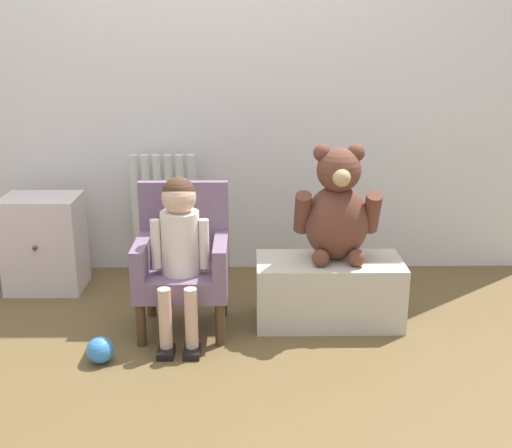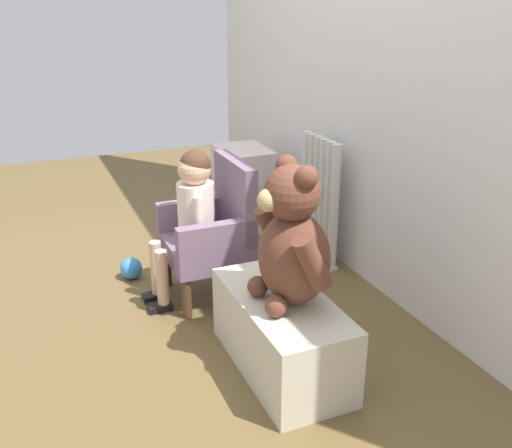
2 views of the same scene
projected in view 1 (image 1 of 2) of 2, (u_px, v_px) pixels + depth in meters
ground_plane at (194, 375)px, 2.58m from camera, size 6.00×6.00×0.00m
back_wall at (206, 55)px, 3.41m from camera, size 3.80×0.05×2.40m
radiator at (165, 216)px, 3.54m from camera, size 0.37×0.05×0.68m
small_dresser at (45, 243)px, 3.37m from camera, size 0.39×0.31×0.50m
child_armchair at (183, 259)px, 2.92m from camera, size 0.41×0.37×0.67m
child_figure at (180, 236)px, 2.77m from camera, size 0.25×0.35×0.73m
low_bench at (329, 291)px, 3.01m from camera, size 0.68×0.32×0.31m
large_teddy_bear at (337, 210)px, 2.92m from camera, size 0.39×0.28×0.54m
toy_ball at (100, 350)px, 2.66m from camera, size 0.11×0.11×0.11m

